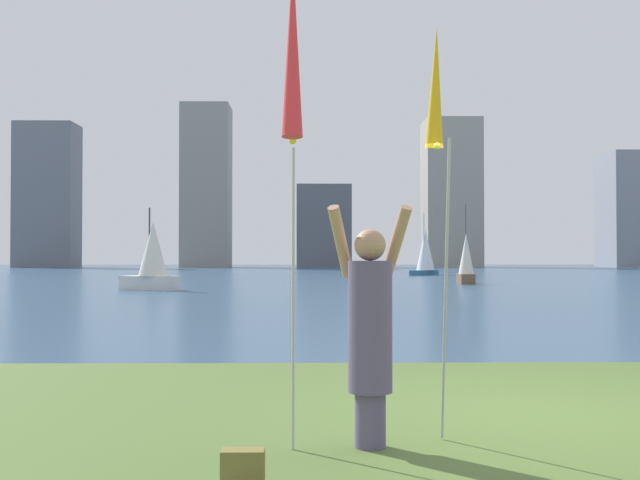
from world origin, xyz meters
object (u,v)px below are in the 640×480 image
(person, at_px, (370,327))
(bag, at_px, (243,470))
(kite_flag_left, at_px, (293,52))
(sailboat_1, at_px, (152,259))
(sailboat_3, at_px, (425,253))
(sailboat_4, at_px, (466,261))
(kite_flag_right, at_px, (436,98))

(person, height_order, bag, person)
(kite_flag_left, height_order, sailboat_1, kite_flag_left)
(sailboat_3, height_order, sailboat_4, sailboat_3)
(kite_flag_right, bearing_deg, bag, -132.80)
(kite_flag_right, bearing_deg, sailboat_3, 81.61)
(bag, distance_m, sailboat_1, 30.14)
(person, distance_m, kite_flag_left, 2.23)
(bag, xyz_separation_m, sailboat_4, (8.82, 36.52, 1.08))
(sailboat_3, bearing_deg, person, -98.95)
(sailboat_1, bearing_deg, person, -75.43)
(kite_flag_left, distance_m, sailboat_1, 29.37)
(kite_flag_right, relative_size, sailboat_3, 0.74)
(person, xyz_separation_m, sailboat_4, (7.90, 35.37, 0.26))
(person, distance_m, sailboat_1, 29.22)
(kite_flag_left, bearing_deg, sailboat_4, 76.56)
(sailboat_4, bearing_deg, sailboat_3, 88.23)
(sailboat_1, height_order, sailboat_4, sailboat_4)
(bag, bearing_deg, sailboat_1, 102.33)
(bag, relative_size, sailboat_3, 0.06)
(sailboat_1, bearing_deg, sailboat_4, 24.97)
(person, bearing_deg, sailboat_4, 59.84)
(person, xyz_separation_m, kite_flag_left, (-0.61, -0.26, 2.13))
(sailboat_1, bearing_deg, sailboat_3, 58.17)
(kite_flag_left, distance_m, kite_flag_right, 1.46)
(sailboat_1, relative_size, sailboat_3, 0.77)
(sailboat_4, bearing_deg, bag, -103.57)
(kite_flag_left, relative_size, sailboat_1, 1.08)
(person, xyz_separation_m, sailboat_1, (-7.35, 28.27, 0.43))
(kite_flag_left, relative_size, kite_flag_right, 1.12)
(kite_flag_left, height_order, kite_flag_right, kite_flag_left)
(bag, height_order, sailboat_4, sailboat_4)
(kite_flag_left, relative_size, sailboat_3, 0.82)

